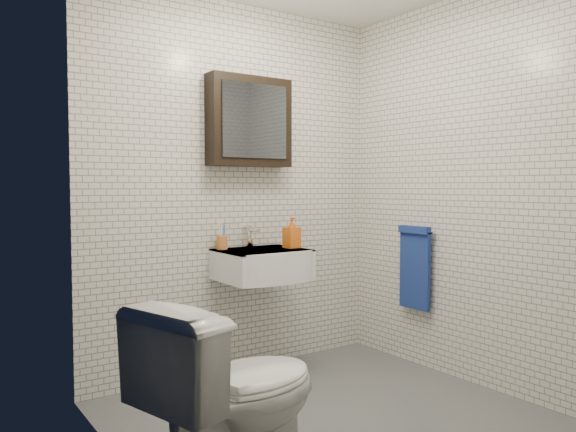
% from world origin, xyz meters
% --- Properties ---
extents(ground, '(2.20, 2.00, 0.01)m').
position_xyz_m(ground, '(0.00, 0.00, 0.01)').
color(ground, '#505458').
rests_on(ground, ground).
extents(room_shell, '(2.22, 2.02, 2.51)m').
position_xyz_m(room_shell, '(0.00, 0.00, 1.47)').
color(room_shell, silver).
rests_on(room_shell, ground).
extents(washbasin, '(0.55, 0.50, 0.20)m').
position_xyz_m(washbasin, '(0.05, 0.73, 0.76)').
color(washbasin, white).
rests_on(washbasin, room_shell).
extents(faucet, '(0.06, 0.20, 0.15)m').
position_xyz_m(faucet, '(0.05, 0.93, 0.92)').
color(faucet, silver).
rests_on(faucet, washbasin).
extents(mirror_cabinet, '(0.60, 0.15, 0.60)m').
position_xyz_m(mirror_cabinet, '(0.05, 0.93, 1.70)').
color(mirror_cabinet, black).
rests_on(mirror_cabinet, room_shell).
extents(towel_rail, '(0.09, 0.30, 0.58)m').
position_xyz_m(towel_rail, '(1.04, 0.35, 0.72)').
color(towel_rail, silver).
rests_on(towel_rail, room_shell).
extents(toothbrush_cup, '(0.08, 0.08, 0.20)m').
position_xyz_m(toothbrush_cup, '(-0.16, 0.93, 0.90)').
color(toothbrush_cup, '#C66D31').
rests_on(toothbrush_cup, washbasin).
extents(soap_bottle, '(0.10, 0.10, 0.21)m').
position_xyz_m(soap_bottle, '(0.27, 0.74, 0.95)').
color(soap_bottle, orange).
rests_on(soap_bottle, washbasin).
extents(toilet, '(0.90, 0.66, 0.82)m').
position_xyz_m(toilet, '(-0.80, -0.39, 0.41)').
color(toilet, white).
rests_on(toilet, ground).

